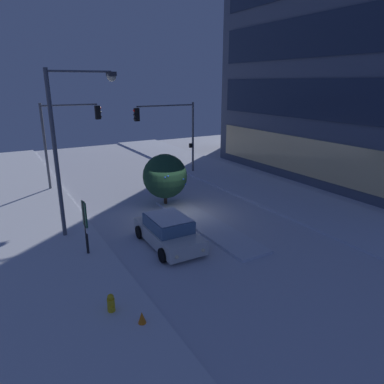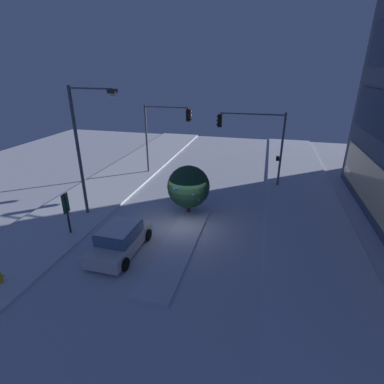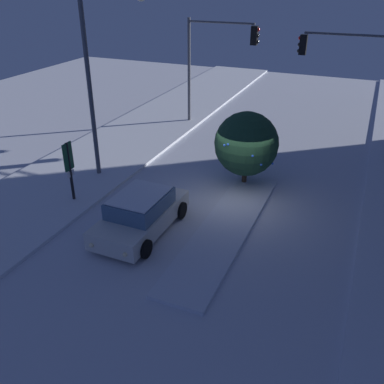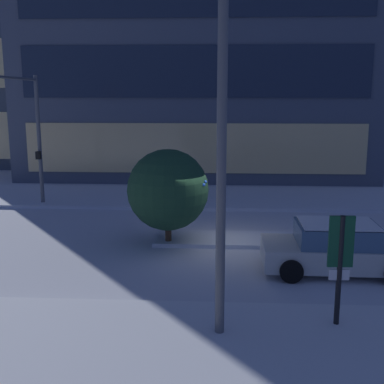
{
  "view_description": "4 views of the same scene",
  "coord_description": "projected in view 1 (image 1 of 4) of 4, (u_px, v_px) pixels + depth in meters",
  "views": [
    {
      "loc": [
        17.5,
        -9.18,
        7.57
      ],
      "look_at": [
        2.46,
        -0.42,
        2.08
      ],
      "focal_mm": 32.51,
      "sensor_mm": 36.0,
      "label": 1
    },
    {
      "loc": [
        15.61,
        4.58,
        9.08
      ],
      "look_at": [
        0.27,
        0.69,
        2.41
      ],
      "focal_mm": 27.47,
      "sensor_mm": 36.0,
      "label": 2
    },
    {
      "loc": [
        15.25,
        4.58,
        8.58
      ],
      "look_at": [
        2.47,
        -0.85,
        1.37
      ],
      "focal_mm": 39.83,
      "sensor_mm": 36.0,
      "label": 3
    },
    {
      "loc": [
        0.11,
        -16.29,
        5.13
      ],
      "look_at": [
        -0.75,
        -0.49,
        1.97
      ],
      "focal_mm": 45.54,
      "sensor_mm": 36.0,
      "label": 4
    }
  ],
  "objects": [
    {
      "name": "median_strip",
      "position": [
        205.0,
        224.0,
        19.34
      ],
      "size": [
        9.0,
        1.8,
        0.14
      ],
      "primitive_type": "cube",
      "color": "silver",
      "rests_on": "ground"
    },
    {
      "name": "ground",
      "position": [
        178.0,
        213.0,
        21.1
      ],
      "size": [
        52.0,
        52.0,
        0.0
      ],
      "primitive_type": "plane",
      "color": "silver"
    },
    {
      "name": "car_near",
      "position": [
        168.0,
        231.0,
        16.76
      ],
      "size": [
        4.42,
        2.19,
        1.49
      ],
      "rotation": [
        0.0,
        0.0,
        -0.01
      ],
      "color": "silver",
      "rests_on": "ground"
    },
    {
      "name": "curb_strip_near",
      "position": [
        42.0,
        239.0,
        17.4
      ],
      "size": [
        52.0,
        5.2,
        0.14
      ],
      "primitive_type": "cube",
      "color": "silver",
      "rests_on": "ground"
    },
    {
      "name": "construction_cone",
      "position": [
        142.0,
        319.0,
        11.21
      ],
      "size": [
        0.36,
        0.36,
        0.55
      ],
      "primitive_type": "cone",
      "color": "orange",
      "rests_on": "ground"
    },
    {
      "name": "traffic_light_corner_far_left",
      "position": [
        171.0,
        126.0,
        28.42
      ],
      "size": [
        0.32,
        5.39,
        6.01
      ],
      "rotation": [
        0.0,
        0.0,
        -1.57
      ],
      "color": "#565960",
      "rests_on": "ground"
    },
    {
      "name": "decorated_tree_median",
      "position": [
        165.0,
        176.0,
        21.83
      ],
      "size": [
        2.8,
        2.8,
        3.35
      ],
      "color": "#473323",
      "rests_on": "ground"
    },
    {
      "name": "office_tower_secondary",
      "position": [
        286.0,
        64.0,
        39.08
      ],
      "size": [
        10.05,
        9.13,
        19.23
      ],
      "color": "#424C5B",
      "rests_on": "ground"
    },
    {
      "name": "curb_strip_far",
      "position": [
        273.0,
        193.0,
        24.77
      ],
      "size": [
        52.0,
        5.2,
        0.14
      ],
      "primitive_type": "cube",
      "color": "silver",
      "rests_on": "ground"
    },
    {
      "name": "street_lamp_arched",
      "position": [
        72.0,
        132.0,
        16.52
      ],
      "size": [
        0.66,
        3.21,
        8.21
      ],
      "rotation": [
        0.0,
        0.0,
        1.47
      ],
      "color": "#565960",
      "rests_on": "ground"
    },
    {
      "name": "parking_info_sign",
      "position": [
        85.0,
        222.0,
        15.4
      ],
      "size": [
        0.55,
        0.12,
        2.61
      ],
      "rotation": [
        0.0,
        0.0,
        1.62
      ],
      "color": "black",
      "rests_on": "ground"
    },
    {
      "name": "fire_hydrant",
      "position": [
        111.0,
        305.0,
        11.77
      ],
      "size": [
        0.48,
        0.26,
        0.79
      ],
      "color": "gold",
      "rests_on": "ground"
    },
    {
      "name": "traffic_light_corner_near_left",
      "position": [
        68.0,
        129.0,
        25.11
      ],
      "size": [
        0.32,
        4.31,
        6.24
      ],
      "rotation": [
        0.0,
        0.0,
        1.57
      ],
      "color": "#565960",
      "rests_on": "ground"
    }
  ]
}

